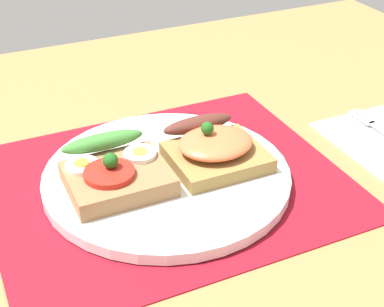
% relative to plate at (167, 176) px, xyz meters
% --- Properties ---
extents(ground_plane, '(1.20, 0.90, 0.03)m').
position_rel_plate_xyz_m(ground_plane, '(0.00, 0.00, -0.03)').
color(ground_plane, '#A37342').
extents(placemat, '(0.37, 0.31, 0.00)m').
position_rel_plate_xyz_m(placemat, '(0.00, 0.00, -0.01)').
color(placemat, maroon).
rests_on(placemat, ground_plane).
extents(plate, '(0.27, 0.27, 0.01)m').
position_rel_plate_xyz_m(plate, '(0.00, 0.00, 0.00)').
color(plate, white).
rests_on(plate, placemat).
extents(sandwich_egg_tomato, '(0.10, 0.10, 0.04)m').
position_rel_plate_xyz_m(sandwich_egg_tomato, '(-0.06, 0.00, 0.02)').
color(sandwich_egg_tomato, '#926842').
rests_on(sandwich_egg_tomato, plate).
extents(sandwich_salmon, '(0.10, 0.10, 0.05)m').
position_rel_plate_xyz_m(sandwich_salmon, '(0.06, -0.00, 0.02)').
color(sandwich_salmon, olive).
rests_on(sandwich_salmon, plate).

